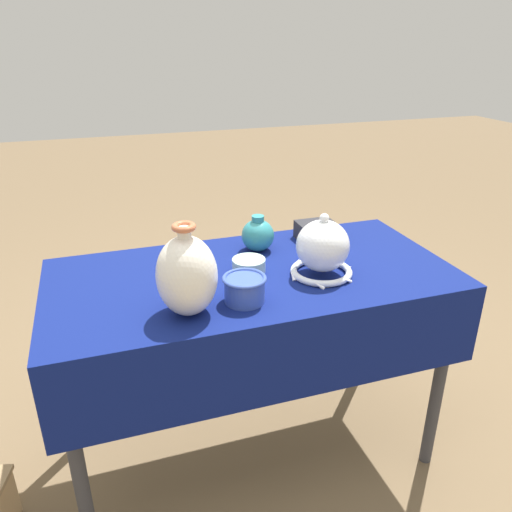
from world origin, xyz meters
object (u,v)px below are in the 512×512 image
at_px(vase_tall_bulbous, 187,275).
at_px(jar_round_teal, 258,235).
at_px(mosaic_tile_box, 317,232).
at_px(vase_dome_bell, 322,250).
at_px(cup_wide_cobalt, 245,288).
at_px(pot_squat_celadon, 249,265).

height_order(vase_tall_bulbous, jar_round_teal, vase_tall_bulbous).
bearing_deg(mosaic_tile_box, vase_dome_bell, -111.29).
distance_m(vase_tall_bulbous, vase_dome_bell, 0.48).
height_order(cup_wide_cobalt, jar_round_teal, jar_round_teal).
distance_m(vase_dome_bell, cup_wide_cobalt, 0.31).
bearing_deg(jar_round_teal, mosaic_tile_box, 5.51).
relative_size(vase_tall_bulbous, pot_squat_celadon, 2.43).
bearing_deg(vase_tall_bulbous, pot_squat_celadon, 40.14).
bearing_deg(vase_dome_bell, cup_wide_cobalt, -162.18).
height_order(mosaic_tile_box, cup_wide_cobalt, cup_wide_cobalt).
distance_m(vase_tall_bulbous, jar_round_teal, 0.50).
bearing_deg(vase_dome_bell, vase_tall_bulbous, -166.78).
relative_size(cup_wide_cobalt, jar_round_teal, 0.98).
xyz_separation_m(mosaic_tile_box, jar_round_teal, (-0.25, -0.02, 0.03)).
bearing_deg(vase_dome_bell, pot_squat_celadon, 156.42).
relative_size(mosaic_tile_box, pot_squat_celadon, 1.31).
distance_m(vase_tall_bulbous, pot_squat_celadon, 0.33).
xyz_separation_m(cup_wide_cobalt, jar_round_teal, (0.16, 0.35, 0.02)).
bearing_deg(cup_wide_cobalt, jar_round_teal, 65.72).
xyz_separation_m(jar_round_teal, pot_squat_celadon, (-0.09, -0.16, -0.04)).
relative_size(mosaic_tile_box, jar_round_teal, 1.09).
distance_m(cup_wide_cobalt, jar_round_teal, 0.39).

